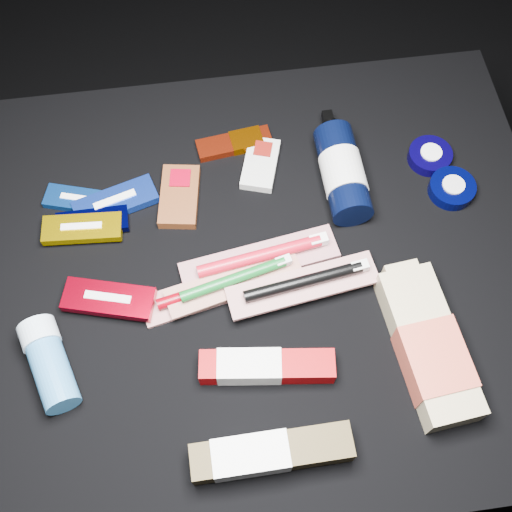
{
  "coord_description": "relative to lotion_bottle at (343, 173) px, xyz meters",
  "views": [
    {
      "loc": [
        -0.04,
        -0.42,
        1.3
      ],
      "look_at": [
        0.01,
        0.01,
        0.42
      ],
      "focal_mm": 45.0,
      "sensor_mm": 36.0,
      "label": 1
    }
  ],
  "objects": [
    {
      "name": "toothbrush_pack_3",
      "position": [
        -0.09,
        -0.18,
        -0.0
      ],
      "size": [
        0.23,
        0.09,
        0.03
      ],
      "rotation": [
        0.0,
        0.0,
        0.14
      ],
      "color": "silver",
      "rests_on": "cloth_table"
    },
    {
      "name": "toothbrush_pack_1",
      "position": [
        -0.15,
        -0.13,
        -0.02
      ],
      "size": [
        0.25,
        0.09,
        0.03
      ],
      "rotation": [
        0.0,
        0.0,
        0.15
      ],
      "color": "#BCB5B0",
      "rests_on": "cloth_table"
    },
    {
      "name": "luna_bar_1",
      "position": [
        -0.37,
        0.01,
        -0.02
      ],
      "size": [
        0.14,
        0.09,
        0.02
      ],
      "rotation": [
        0.0,
        0.0,
        0.29
      ],
      "color": "#183AB5",
      "rests_on": "cloth_table"
    },
    {
      "name": "cream_tin_lower",
      "position": [
        0.18,
        -0.04,
        -0.02
      ],
      "size": [
        0.08,
        0.08,
        0.02
      ],
      "rotation": [
        0.0,
        0.0,
        -0.27
      ],
      "color": "black",
      "rests_on": "cloth_table"
    },
    {
      "name": "cream_tin_upper",
      "position": [
        0.16,
        0.03,
        -0.02
      ],
      "size": [
        0.07,
        0.07,
        0.02
      ],
      "rotation": [
        0.0,
        0.0,
        0.33
      ],
      "color": "black",
      "rests_on": "cloth_table"
    },
    {
      "name": "ground",
      "position": [
        -0.17,
        -0.13,
        -0.43
      ],
      "size": [
        3.0,
        3.0,
        0.0
      ],
      "primitive_type": "plane",
      "color": "black",
      "rests_on": "ground"
    },
    {
      "name": "luna_bar_0",
      "position": [
        -0.43,
        0.02,
        -0.03
      ],
      "size": [
        0.12,
        0.07,
        0.01
      ],
      "rotation": [
        0.0,
        0.0,
        -0.3
      ],
      "color": "#1045A0",
      "rests_on": "cloth_table"
    },
    {
      "name": "deodorant_stick",
      "position": [
        -0.47,
        -0.25,
        -0.01
      ],
      "size": [
        0.09,
        0.14,
        0.06
      ],
      "rotation": [
        0.0,
        0.0,
        0.31
      ],
      "color": "teal",
      "rests_on": "cloth_table"
    },
    {
      "name": "luna_bar_2",
      "position": [
        -0.41,
        -0.03,
        -0.02
      ],
      "size": [
        0.11,
        0.04,
        0.02
      ],
      "rotation": [
        0.0,
        0.0,
        0.01
      ],
      "color": "black",
      "rests_on": "cloth_table"
    },
    {
      "name": "power_bar",
      "position": [
        -0.16,
        0.1,
        -0.03
      ],
      "size": [
        0.13,
        0.06,
        0.02
      ],
      "rotation": [
        0.0,
        0.0,
        0.13
      ],
      "color": "maroon",
      "rests_on": "cloth_table"
    },
    {
      "name": "clif_bar_1",
      "position": [
        -0.13,
        0.06,
        -0.03
      ],
      "size": [
        0.08,
        0.11,
        0.02
      ],
      "rotation": [
        0.0,
        0.0,
        -0.3
      ],
      "color": "beige",
      "rests_on": "cloth_table"
    },
    {
      "name": "luna_bar_3",
      "position": [
        -0.42,
        -0.04,
        -0.02
      ],
      "size": [
        0.13,
        0.06,
        0.02
      ],
      "rotation": [
        0.0,
        0.0,
        -0.07
      ],
      "color": "#B89400",
      "rests_on": "cloth_table"
    },
    {
      "name": "toothpaste_carton_green",
      "position": [
        -0.19,
        -0.42,
        -0.01
      ],
      "size": [
        0.22,
        0.05,
        0.04
      ],
      "rotation": [
        0.0,
        0.0,
        0.01
      ],
      "color": "#372C12",
      "rests_on": "cloth_table"
    },
    {
      "name": "toothbrush_pack_2",
      "position": [
        -0.19,
        -0.16,
        -0.01
      ],
      "size": [
        0.22,
        0.1,
        0.02
      ],
      "rotation": [
        0.0,
        0.0,
        0.23
      ],
      "color": "#A9A49D",
      "rests_on": "cloth_table"
    },
    {
      "name": "toothpaste_carton_red",
      "position": [
        -0.18,
        -0.3,
        -0.02
      ],
      "size": [
        0.2,
        0.07,
        0.04
      ],
      "rotation": [
        0.0,
        0.0,
        -0.12
      ],
      "color": "#8E0205",
      "rests_on": "cloth_table"
    },
    {
      "name": "bodywash_bottle",
      "position": [
        0.07,
        -0.31,
        -0.01
      ],
      "size": [
        0.1,
        0.25,
        0.05
      ],
      "rotation": [
        0.0,
        0.0,
        0.1
      ],
      "color": "tan",
      "rests_on": "cloth_table"
    },
    {
      "name": "toothbrush_pack_0",
      "position": [
        -0.23,
        -0.16,
        -0.02
      ],
      "size": [
        0.23,
        0.1,
        0.02
      ],
      "rotation": [
        0.0,
        0.0,
        0.21
      ],
      "color": "beige",
      "rests_on": "cloth_table"
    },
    {
      "name": "lotion_bottle",
      "position": [
        0.0,
        0.0,
        0.0
      ],
      "size": [
        0.07,
        0.21,
        0.07
      ],
      "rotation": [
        0.0,
        0.0,
        0.02
      ],
      "color": "black",
      "rests_on": "cloth_table"
    },
    {
      "name": "clif_bar_0",
      "position": [
        -0.27,
        0.01,
        -0.02
      ],
      "size": [
        0.08,
        0.12,
        0.02
      ],
      "rotation": [
        0.0,
        0.0,
        -0.16
      ],
      "color": "#5D2E14",
      "rests_on": "cloth_table"
    },
    {
      "name": "luna_bar_4",
      "position": [
        -0.39,
        -0.17,
        -0.02
      ],
      "size": [
        0.14,
        0.09,
        0.02
      ],
      "rotation": [
        0.0,
        0.0,
        -0.27
      ],
      "color": "maroon",
      "rests_on": "cloth_table"
    },
    {
      "name": "cloth_table",
      "position": [
        -0.17,
        -0.13,
        -0.23
      ],
      "size": [
        0.98,
        0.78,
        0.4
      ],
      "primitive_type": "cube",
      "color": "black",
      "rests_on": "ground"
    }
  ]
}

